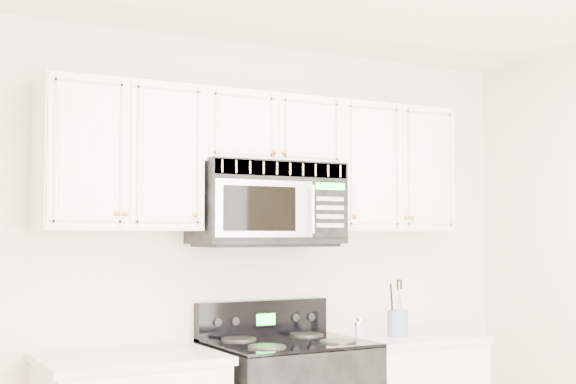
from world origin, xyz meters
TOP-DOWN VIEW (x-y plane):
  - room at (0.00, 0.00)m, footprint 3.51×3.51m
  - upper_cabinets at (-0.00, 1.58)m, footprint 2.44×0.37m
  - microwave at (-0.00, 1.54)m, footprint 0.81×0.45m
  - utensil_crock at (0.75, 1.38)m, footprint 0.12×0.12m
  - shaker_salt at (0.45, 1.32)m, footprint 0.04×0.04m
  - shaker_pepper at (0.52, 1.41)m, footprint 0.05×0.05m

SIDE VIEW (x-z plane):
  - shaker_salt at x=0.45m, z-range 0.92..1.02m
  - shaker_pepper at x=0.52m, z-range 0.92..1.03m
  - utensil_crock at x=0.75m, z-range 0.84..1.16m
  - room at x=0.00m, z-range 0.00..2.60m
  - microwave at x=0.00m, z-range 1.45..1.90m
  - upper_cabinets at x=0.00m, z-range 1.56..2.31m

